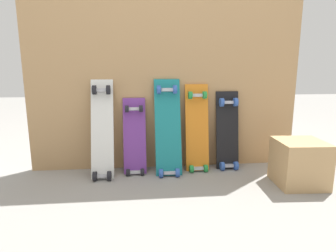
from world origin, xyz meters
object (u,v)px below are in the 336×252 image
object	(u,v)px
skateboard_purple	(135,140)
skateboard_teal	(168,131)
wooden_crate	(299,163)
skateboard_orange	(197,132)
skateboard_white	(102,133)
skateboard_black	(228,134)

from	to	relation	value
skateboard_purple	skateboard_teal	world-z (taller)	skateboard_teal
skateboard_purple	wooden_crate	distance (m)	1.22
skateboard_orange	skateboard_white	bearing A→B (deg)	-175.77
skateboard_purple	skateboard_black	size ratio (longest dim) A/B	0.95
skateboard_black	wooden_crate	bearing A→B (deg)	-45.20
skateboard_purple	skateboard_teal	distance (m)	0.27
skateboard_white	skateboard_purple	bearing A→B (deg)	9.74
wooden_crate	skateboard_white	bearing A→B (deg)	166.43
skateboard_black	skateboard_teal	bearing A→B (deg)	-173.84
skateboard_white	skateboard_black	bearing A→B (deg)	3.69
skateboard_black	skateboard_orange	bearing A→B (deg)	-177.89
skateboard_orange	wooden_crate	xyz separation A→B (m)	(0.66, -0.39, -0.15)
skateboard_teal	skateboard_black	distance (m)	0.51
skateboard_white	skateboard_purple	world-z (taller)	skateboard_white
skateboard_white	skateboard_teal	distance (m)	0.50
skateboard_white	wooden_crate	distance (m)	1.45
skateboard_teal	skateboard_orange	world-z (taller)	skateboard_teal
skateboard_orange	wooden_crate	distance (m)	0.78
skateboard_orange	wooden_crate	size ratio (longest dim) A/B	2.36
skateboard_teal	skateboard_orange	bearing A→B (deg)	10.33
skateboard_black	wooden_crate	xyz separation A→B (m)	(0.40, -0.40, -0.12)
skateboard_teal	skateboard_orange	distance (m)	0.25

